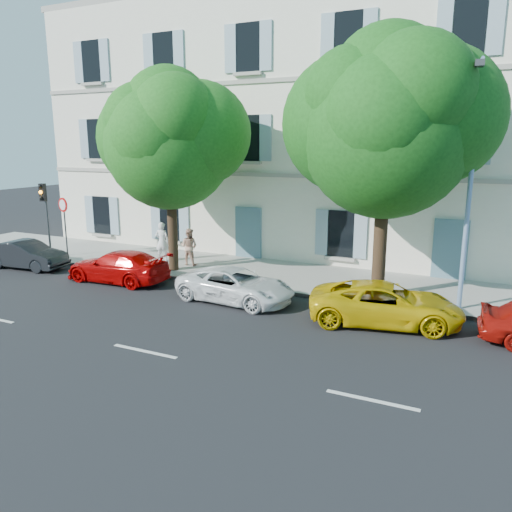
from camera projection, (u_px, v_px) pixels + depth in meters
The scene contains 15 objects.
ground at pixel (220, 307), 16.69m from camera, with size 90.00×90.00×0.00m, color black.
sidewalk at pixel (273, 275), 20.60m from camera, with size 36.00×4.50×0.15m, color #A09E96.
kerb at pixel (250, 288), 18.68m from camera, with size 36.00×0.16×0.16m, color #9E998E.
building at pixel (321, 130), 24.36m from camera, with size 28.00×7.00×12.00m, color white.
car_dark_sedan at pixel (27, 255), 21.81m from camera, with size 1.29×3.70×1.22m, color black.
car_red_coupe at pixel (118, 266), 19.70m from camera, with size 1.74×4.29×1.24m, color #B60505.
car_white_coupe at pixel (236, 285), 17.23m from camera, with size 1.92×4.16×1.16m, color white.
car_yellow_supercar at pixel (386, 304), 15.07m from camera, with size 2.10×4.55×1.26m, color #D6AE09.
tree_left at pixel (169, 146), 19.98m from camera, with size 5.14×5.14×7.97m.
tree_right at pixel (386, 133), 16.21m from camera, with size 5.60×5.60×8.64m.
traffic_light at pixel (45, 204), 22.90m from camera, with size 0.30×0.39×3.44m.
road_sign at pixel (64, 215), 22.65m from camera, with size 0.65×0.18×2.83m.
street_lamp at pixel (471, 176), 15.07m from camera, with size 0.28×1.60×7.50m.
pedestrian_a at pixel (162, 242), 22.49m from camera, with size 0.65×0.42×1.77m, color silver.
pedestrian_b at pixel (189, 247), 21.78m from camera, with size 0.79×0.61×1.62m, color tan.
Camera 1 is at (7.93, -13.84, 5.37)m, focal length 35.00 mm.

